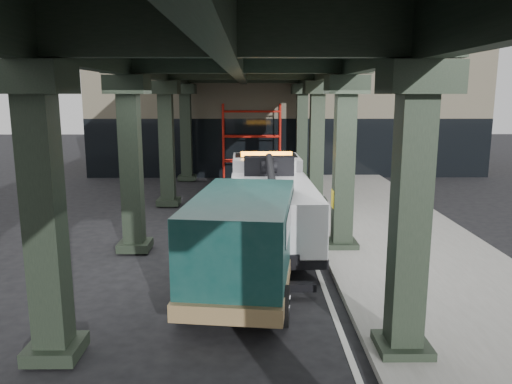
{
  "coord_description": "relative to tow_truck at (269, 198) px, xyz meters",
  "views": [
    {
      "loc": [
        -0.01,
        -11.95,
        4.5
      ],
      "look_at": [
        0.12,
        2.27,
        1.7
      ],
      "focal_mm": 35.0,
      "sensor_mm": 36.0,
      "label": 1
    }
  ],
  "objects": [
    {
      "name": "ground",
      "position": [
        -0.54,
        -3.27,
        -1.31
      ],
      "size": [
        90.0,
        90.0,
        0.0
      ],
      "primitive_type": "plane",
      "color": "black",
      "rests_on": "ground"
    },
    {
      "name": "sidewalk",
      "position": [
        3.96,
        -1.27,
        -1.24
      ],
      "size": [
        5.0,
        40.0,
        0.15
      ],
      "primitive_type": "cube",
      "color": "gray",
      "rests_on": "ground"
    },
    {
      "name": "lane_stripe",
      "position": [
        1.16,
        -1.27,
        -1.31
      ],
      "size": [
        0.12,
        38.0,
        0.01
      ],
      "primitive_type": "cube",
      "color": "silver",
      "rests_on": "ground"
    },
    {
      "name": "viaduct",
      "position": [
        -0.94,
        -1.27,
        4.15
      ],
      "size": [
        7.4,
        32.0,
        6.4
      ],
      "color": "black",
      "rests_on": "ground"
    },
    {
      "name": "building",
      "position": [
        1.46,
        16.73,
        2.69
      ],
      "size": [
        22.0,
        10.0,
        8.0
      ],
      "primitive_type": "cube",
      "color": "#C6B793",
      "rests_on": "ground"
    },
    {
      "name": "scaffolding",
      "position": [
        -0.54,
        11.37,
        0.8
      ],
      "size": [
        3.08,
        0.88,
        4.0
      ],
      "color": "red",
      "rests_on": "ground"
    },
    {
      "name": "tow_truck",
      "position": [
        0.0,
        0.0,
        0.0
      ],
      "size": [
        2.62,
        8.27,
        2.69
      ],
      "rotation": [
        0.0,
        0.0,
        0.02
      ],
      "color": "black",
      "rests_on": "ground"
    },
    {
      "name": "towed_van",
      "position": [
        -0.71,
        -4.15,
        -0.08
      ],
      "size": [
        2.86,
        5.89,
        2.3
      ],
      "rotation": [
        0.0,
        0.0,
        -0.12
      ],
      "color": "#103936",
      "rests_on": "ground"
    }
  ]
}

